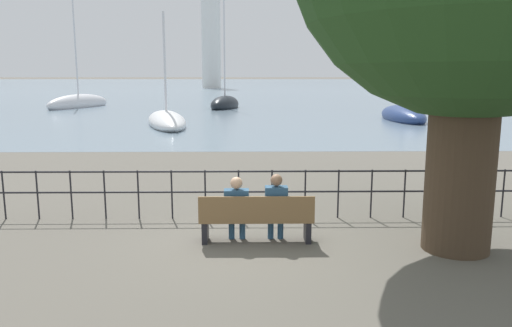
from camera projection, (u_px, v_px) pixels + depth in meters
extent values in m
plane|color=#605B51|center=(256.00, 241.00, 9.23)|extent=(1000.00, 1000.00, 0.00)
cube|color=slate|center=(249.00, 83.00, 167.48)|extent=(600.00, 300.00, 0.01)
cylinder|color=#423323|center=(461.00, 159.00, 8.53)|extent=(1.15, 1.15, 3.23)
cube|color=brown|center=(256.00, 219.00, 9.15)|extent=(2.09, 0.45, 0.05)
cube|color=brown|center=(257.00, 209.00, 8.91)|extent=(2.09, 0.04, 0.45)
cube|color=black|center=(205.00, 231.00, 9.18)|extent=(0.10, 0.41, 0.40)
cube|color=black|center=(307.00, 230.00, 9.21)|extent=(0.10, 0.41, 0.40)
cylinder|color=navy|center=(232.00, 227.00, 9.33)|extent=(0.11, 0.11, 0.45)
cylinder|color=navy|center=(242.00, 227.00, 9.34)|extent=(0.11, 0.11, 0.45)
cube|color=navy|center=(237.00, 214.00, 9.20)|extent=(0.38, 0.26, 0.14)
cube|color=navy|center=(237.00, 204.00, 9.08)|extent=(0.45, 0.24, 0.53)
sphere|color=tan|center=(236.00, 183.00, 9.01)|extent=(0.22, 0.22, 0.22)
cylinder|color=navy|center=(271.00, 227.00, 9.34)|extent=(0.11, 0.11, 0.45)
cylinder|color=navy|center=(280.00, 227.00, 9.35)|extent=(0.11, 0.11, 0.45)
cube|color=navy|center=(276.00, 214.00, 9.21)|extent=(0.35, 0.26, 0.14)
cube|color=navy|center=(276.00, 202.00, 9.08)|extent=(0.41, 0.24, 0.59)
sphere|color=#846047|center=(276.00, 180.00, 9.01)|extent=(0.22, 0.22, 0.22)
cylinder|color=black|center=(4.00, 195.00, 10.54)|extent=(0.04, 0.04, 1.05)
cylinder|color=black|center=(38.00, 195.00, 10.55)|extent=(0.04, 0.04, 1.05)
cylinder|color=black|center=(71.00, 195.00, 10.56)|extent=(0.04, 0.04, 1.05)
cylinder|color=black|center=(105.00, 195.00, 10.57)|extent=(0.04, 0.04, 1.05)
cylinder|color=black|center=(138.00, 195.00, 10.58)|extent=(0.04, 0.04, 1.05)
cylinder|color=black|center=(172.00, 195.00, 10.59)|extent=(0.04, 0.04, 1.05)
cylinder|color=black|center=(205.00, 194.00, 10.60)|extent=(0.04, 0.04, 1.05)
cylinder|color=black|center=(239.00, 194.00, 10.61)|extent=(0.04, 0.04, 1.05)
cylinder|color=black|center=(272.00, 194.00, 10.63)|extent=(0.04, 0.04, 1.05)
cylinder|color=black|center=(305.00, 194.00, 10.64)|extent=(0.04, 0.04, 1.05)
cylinder|color=black|center=(338.00, 194.00, 10.65)|extent=(0.04, 0.04, 1.05)
cylinder|color=black|center=(371.00, 194.00, 10.66)|extent=(0.04, 0.04, 1.05)
cylinder|color=black|center=(404.00, 194.00, 10.67)|extent=(0.04, 0.04, 1.05)
cylinder|color=black|center=(437.00, 194.00, 10.68)|extent=(0.04, 0.04, 1.05)
cylinder|color=black|center=(470.00, 193.00, 10.69)|extent=(0.04, 0.04, 1.05)
cylinder|color=black|center=(503.00, 193.00, 10.70)|extent=(0.04, 0.04, 1.05)
cylinder|color=black|center=(255.00, 171.00, 10.53)|extent=(14.91, 0.04, 0.04)
cylinder|color=black|center=(255.00, 192.00, 10.61)|extent=(14.91, 0.04, 0.04)
ellipsoid|color=navy|center=(403.00, 116.00, 33.54)|extent=(2.31, 7.36, 1.40)
cylinder|color=silver|center=(405.00, 60.00, 32.89)|extent=(0.14, 0.14, 6.55)
ellipsoid|color=white|center=(167.00, 121.00, 30.23)|extent=(4.15, 9.10, 1.19)
cylinder|color=silver|center=(165.00, 64.00, 29.63)|extent=(0.14, 0.14, 6.08)
ellipsoid|color=black|center=(225.00, 105.00, 45.01)|extent=(3.32, 5.95, 1.63)
cylinder|color=silver|center=(224.00, 38.00, 43.98)|extent=(0.14, 0.14, 10.75)
ellipsoid|color=silver|center=(79.00, 104.00, 46.08)|extent=(4.20, 8.66, 1.76)
cylinder|color=silver|center=(75.00, 39.00, 45.05)|extent=(0.14, 0.14, 10.67)
cylinder|color=white|center=(211.00, 39.00, 109.35)|extent=(4.17, 4.17, 21.16)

